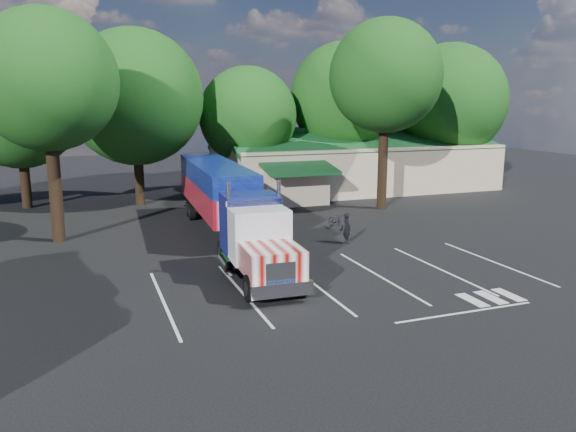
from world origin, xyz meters
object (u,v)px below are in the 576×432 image
object	(u,v)px
woman	(347,228)
bicycle	(336,221)
semi_truck	(225,198)
silver_sedan	(354,189)

from	to	relation	value
woman	bicycle	size ratio (longest dim) A/B	0.95
semi_truck	bicycle	world-z (taller)	semi_truck
woman	silver_sedan	distance (m)	15.88
semi_truck	bicycle	xyz separation A→B (m)	(7.14, 0.47, -1.95)
semi_truck	bicycle	distance (m)	7.41
semi_truck	woman	bearing A→B (deg)	-23.90
bicycle	silver_sedan	bearing A→B (deg)	54.47
semi_truck	bicycle	bearing A→B (deg)	6.54
semi_truck	woman	distance (m)	7.05
woman	silver_sedan	bearing A→B (deg)	-26.92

